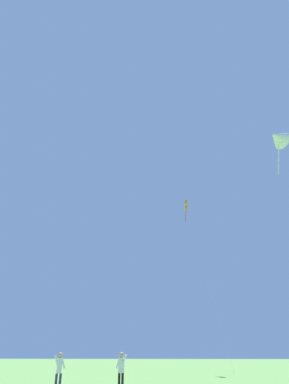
# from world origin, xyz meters

# --- Properties ---
(kite_white_distant) EXTENTS (3.68, 7.70, 16.38)m
(kite_white_distant) POSITION_xyz_m (9.63, 16.27, 15.61)
(kite_white_distant) COLOR white
(kite_white_distant) RESTS_ON ground_plane
(kite_orange_box) EXTENTS (3.71, 10.87, 22.41)m
(kite_orange_box) POSITION_xyz_m (3.29, 42.01, 21.43)
(kite_orange_box) COLOR orange
(kite_orange_box) RESTS_ON ground_plane
(person_with_spool) EXTENTS (0.56, 0.27, 1.75)m
(person_with_spool) POSITION_xyz_m (-0.59, 12.71, 1.06)
(person_with_spool) COLOR black
(person_with_spool) RESTS_ON ground_plane
(person_in_red_shirt) EXTENTS (0.56, 0.25, 1.74)m
(person_in_red_shirt) POSITION_xyz_m (-3.40, 12.15, 1.05)
(person_in_red_shirt) COLOR #2D3351
(person_in_red_shirt) RESTS_ON ground_plane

